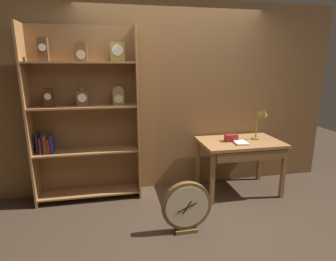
# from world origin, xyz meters

# --- Properties ---
(ground_plane) EXTENTS (10.00, 10.00, 0.00)m
(ground_plane) POSITION_xyz_m (0.00, 0.00, 0.00)
(ground_plane) COLOR #3D2D21
(back_wood_panel) EXTENTS (4.80, 0.05, 2.60)m
(back_wood_panel) POSITION_xyz_m (0.00, 1.23, 1.30)
(back_wood_panel) COLOR brown
(back_wood_panel) RESTS_ON ground
(bookshelf) EXTENTS (1.34, 0.31, 2.24)m
(bookshelf) POSITION_xyz_m (-1.18, 1.04, 1.14)
(bookshelf) COLOR #9E6B3D
(bookshelf) RESTS_ON ground
(workbench) EXTENTS (1.10, 0.70, 0.75)m
(workbench) POSITION_xyz_m (0.87, 0.79, 0.66)
(workbench) COLOR #9E6B3D
(workbench) RESTS_ON ground
(desk_lamp) EXTENTS (0.20, 0.20, 0.46)m
(desk_lamp) POSITION_xyz_m (1.17, 0.82, 1.06)
(desk_lamp) COLOR olive
(desk_lamp) RESTS_ON workbench
(toolbox_small) EXTENTS (0.16, 0.11, 0.09)m
(toolbox_small) POSITION_xyz_m (0.74, 0.83, 0.79)
(toolbox_small) COLOR maroon
(toolbox_small) RESTS_ON workbench
(open_repair_manual) EXTENTS (0.19, 0.24, 0.02)m
(open_repair_manual) POSITION_xyz_m (0.82, 0.69, 0.76)
(open_repair_manual) COLOR silver
(open_repair_manual) RESTS_ON workbench
(round_clock_large) EXTENTS (0.54, 0.11, 0.58)m
(round_clock_large) POSITION_xyz_m (-0.10, 0.01, 0.30)
(round_clock_large) COLOR brown
(round_clock_large) RESTS_ON ground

